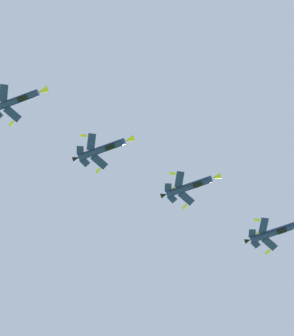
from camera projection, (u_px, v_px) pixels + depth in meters
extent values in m
cylinder|color=navy|center=(273.00, 232.00, 156.23)|extent=(9.70, 9.68, 1.70)
cube|color=#141947|center=(273.00, 233.00, 155.78)|extent=(8.16, 8.15, 0.42)
cone|color=black|center=(248.00, 241.00, 156.94)|extent=(2.09, 2.09, 1.36)
ellipsoid|color=#192333|center=(282.00, 228.00, 156.56)|extent=(3.05, 3.05, 1.12)
cube|color=black|center=(282.00, 231.00, 155.23)|extent=(2.34, 2.34, 0.86)
cube|color=navy|center=(270.00, 243.00, 157.04)|extent=(4.58, 3.05, 0.26)
cube|color=yellow|center=(268.00, 252.00, 157.73)|extent=(1.01, 1.69, 0.25)
cube|color=navy|center=(264.00, 226.00, 155.62)|extent=(3.04, 4.57, 0.26)
cube|color=yellow|center=(257.00, 220.00, 155.16)|extent=(1.69, 1.00, 0.25)
cube|color=navy|center=(256.00, 244.00, 157.18)|extent=(2.69, 2.43, 0.19)
cube|color=navy|center=(252.00, 233.00, 156.35)|extent=(2.42, 2.69, 0.19)
cube|color=yellow|center=(254.00, 235.00, 158.46)|extent=(2.01, 2.00, 2.60)
cylinder|color=navy|center=(189.00, 186.00, 153.50)|extent=(9.70, 9.68, 1.70)
cube|color=#141947|center=(189.00, 187.00, 153.05)|extent=(8.16, 8.14, 0.40)
cone|color=yellow|center=(216.00, 177.00, 152.75)|extent=(2.80, 2.80, 1.56)
cone|color=black|center=(164.00, 195.00, 154.21)|extent=(2.09, 2.09, 1.36)
ellipsoid|color=#192333|center=(199.00, 182.00, 153.83)|extent=(3.04, 3.04, 1.10)
cube|color=black|center=(198.00, 185.00, 152.50)|extent=(2.34, 2.33, 0.84)
cube|color=navy|center=(186.00, 198.00, 154.34)|extent=(4.57, 3.05, 0.21)
cube|color=yellow|center=(185.00, 207.00, 155.05)|extent=(1.00, 1.69, 0.24)
cube|color=navy|center=(179.00, 179.00, 152.86)|extent=(3.04, 4.57, 0.21)
cube|color=yellow|center=(172.00, 173.00, 152.38)|extent=(1.69, 1.00, 0.24)
cube|color=navy|center=(172.00, 198.00, 154.47)|extent=(2.69, 2.43, 0.17)
cube|color=navy|center=(168.00, 188.00, 153.60)|extent=(2.42, 2.69, 0.17)
cube|color=yellow|center=(171.00, 190.00, 155.73)|extent=(1.99, 1.98, 2.60)
cylinder|color=navy|center=(102.00, 149.00, 149.11)|extent=(9.70, 9.68, 1.70)
cube|color=#141947|center=(102.00, 150.00, 148.66)|extent=(8.17, 8.15, 0.44)
cone|color=yellow|center=(129.00, 140.00, 148.36)|extent=(2.80, 2.80, 1.56)
cone|color=black|center=(76.00, 158.00, 149.82)|extent=(2.09, 2.09, 1.36)
ellipsoid|color=#192333|center=(112.00, 145.00, 149.45)|extent=(3.07, 3.06, 1.13)
cube|color=black|center=(110.00, 147.00, 148.11)|extent=(2.35, 2.35, 0.87)
cube|color=navy|center=(99.00, 161.00, 149.88)|extent=(4.58, 3.05, 0.33)
cube|color=yellow|center=(98.00, 171.00, 150.54)|extent=(1.01, 1.69, 0.26)
cube|color=navy|center=(91.00, 142.00, 148.54)|extent=(3.04, 4.58, 0.33)
cube|color=yellow|center=(84.00, 136.00, 148.12)|extent=(1.69, 1.01, 0.26)
cube|color=navy|center=(85.00, 162.00, 150.04)|extent=(2.69, 2.43, 0.23)
cube|color=navy|center=(80.00, 151.00, 149.25)|extent=(2.42, 2.69, 0.23)
cube|color=yellow|center=(84.00, 154.00, 151.35)|extent=(2.04, 2.03, 2.60)
cylinder|color=navy|center=(15.00, 101.00, 144.61)|extent=(9.70, 9.68, 1.70)
cube|color=#141947|center=(14.00, 101.00, 144.16)|extent=(8.17, 8.15, 0.46)
cone|color=yellow|center=(43.00, 91.00, 143.86)|extent=(2.80, 2.80, 1.56)
ellipsoid|color=#192333|center=(26.00, 97.00, 144.95)|extent=(3.07, 3.07, 1.15)
cube|color=black|center=(22.00, 98.00, 143.61)|extent=(2.36, 2.36, 0.89)
cube|color=navy|center=(12.00, 114.00, 145.35)|extent=(4.58, 3.05, 0.38)
cube|color=yellow|center=(12.00, 124.00, 145.98)|extent=(1.01, 1.69, 0.26)
cube|color=navy|center=(4.00, 93.00, 144.07)|extent=(3.04, 4.58, 0.38)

